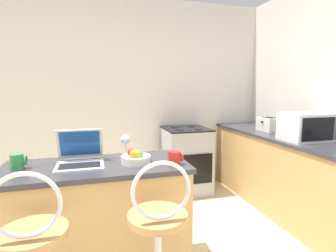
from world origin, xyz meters
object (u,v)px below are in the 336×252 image
(bar_stool_far, at_px, (158,251))
(mug_green, at_px, (18,162))
(microwave, at_px, (309,127))
(mug_red, at_px, (175,158))
(wine_glass_short, at_px, (125,140))
(toaster, at_px, (269,124))
(stove_range, at_px, (186,160))
(fruit_bowl, at_px, (136,158))
(laptop, at_px, (80,155))

(bar_stool_far, height_order, mug_green, bar_stool_far)
(microwave, relative_size, mug_red, 5.13)
(mug_red, bearing_deg, mug_green, 169.77)
(mug_red, distance_m, mug_green, 1.04)
(microwave, xyz_separation_m, wine_glass_short, (-1.87, -0.09, -0.02))
(toaster, relative_size, stove_range, 0.30)
(stove_range, xyz_separation_m, fruit_bowl, (-0.91, -1.47, 0.48))
(mug_red, bearing_deg, microwave, 16.28)
(mug_red, bearing_deg, stove_range, 67.54)
(mug_green, bearing_deg, bar_stool_far, -33.76)
(microwave, relative_size, mug_green, 5.05)
(bar_stool_far, bearing_deg, mug_red, 60.42)
(laptop, relative_size, toaster, 1.18)
(bar_stool_far, xyz_separation_m, stove_range, (0.86, 1.95, -0.06))
(bar_stool_far, height_order, mug_red, bar_stool_far)
(fruit_bowl, relative_size, mug_red, 2.05)
(toaster, xyz_separation_m, mug_red, (-1.56, -1.07, -0.04))
(fruit_bowl, height_order, mug_green, fruit_bowl)
(laptop, relative_size, fruit_bowl, 1.52)
(microwave, bearing_deg, fruit_bowl, -169.23)
(laptop, distance_m, microwave, 2.22)
(stove_range, bearing_deg, microwave, -50.77)
(bar_stool_far, distance_m, stove_range, 2.13)
(laptop, xyz_separation_m, fruit_bowl, (0.38, -0.10, -0.02))
(bar_stool_far, height_order, microwave, microwave)
(stove_range, relative_size, mug_red, 8.65)
(stove_range, distance_m, wine_glass_short, 1.64)
(toaster, distance_m, mug_green, 2.73)
(toaster, height_order, stove_range, toaster)
(fruit_bowl, distance_m, mug_green, 0.77)
(laptop, height_order, toaster, laptop)
(fruit_bowl, relative_size, wine_glass_short, 1.26)
(laptop, xyz_separation_m, stove_range, (1.29, 1.38, -0.50))
(laptop, xyz_separation_m, mug_green, (-0.39, -0.02, -0.01))
(laptop, distance_m, toaster, 2.36)
(mug_red, bearing_deg, toaster, 34.54)
(laptop, bearing_deg, mug_red, -18.11)
(toaster, relative_size, mug_red, 2.63)
(stove_range, bearing_deg, wine_glass_short, -127.98)
(microwave, distance_m, mug_red, 1.64)
(bar_stool_far, relative_size, mug_red, 10.18)
(bar_stool_far, height_order, laptop, laptop)
(fruit_bowl, height_order, wine_glass_short, wine_glass_short)
(toaster, height_order, mug_red, toaster)
(toaster, xyz_separation_m, mug_green, (-2.58, -0.89, -0.03))
(mug_red, xyz_separation_m, wine_glass_short, (-0.30, 0.37, 0.07))
(mug_red, height_order, mug_green, mug_green)
(mug_red, bearing_deg, bar_stool_far, -119.58)
(toaster, distance_m, mug_red, 1.89)
(stove_range, bearing_deg, laptop, -133.07)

